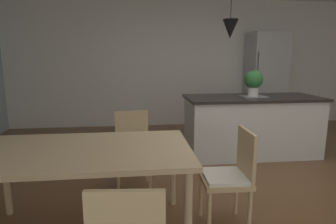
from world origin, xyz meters
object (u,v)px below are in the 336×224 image
Objects in this scene: chair_kitchen_end at (231,175)px; kitchen_island at (251,125)px; chair_far_right at (133,147)px; refrigerator at (265,81)px; dining_table at (82,157)px; potted_plant_on_island at (254,81)px.

chair_kitchen_end is 0.43× the size of kitchen_island.
refrigerator is (2.82, 2.69, 0.52)m from chair_far_right.
potted_plant_on_island is at bearing 39.48° from dining_table.
kitchen_island is 0.67m from potted_plant_on_island.
chair_far_right is at bearing -152.45° from potted_plant_on_island.
dining_table is 2.87m from potted_plant_on_island.
refrigerator is at bearing 59.76° from kitchen_island.
refrigerator reaches higher than chair_kitchen_end.
dining_table is at bearing -140.55° from kitchen_island.
chair_kitchen_end is 1.21m from chair_far_right.
dining_table is at bearing -132.11° from refrigerator.
refrigerator reaches higher than chair_far_right.
dining_table is 1.26m from chair_kitchen_end.
kitchen_island is 2.09m from refrigerator.
potted_plant_on_island is (2.19, 1.80, 0.44)m from dining_table.
refrigerator is (1.97, 3.55, 0.52)m from chair_kitchen_end.
refrigerator is at bearing 43.60° from chair_far_right.
dining_table is at bearing -114.21° from chair_far_right.
potted_plant_on_island is (1.80, 0.94, 0.66)m from chair_far_right.
chair_far_right is at bearing 65.79° from dining_table.
chair_kitchen_end is 4.09m from refrigerator.
dining_table is 4.79m from refrigerator.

